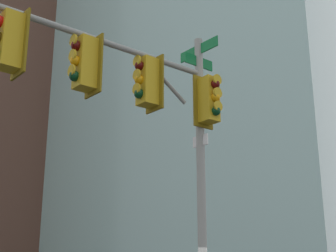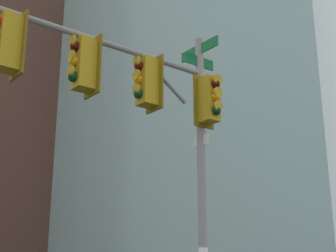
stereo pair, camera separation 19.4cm
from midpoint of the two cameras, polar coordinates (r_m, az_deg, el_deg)
signal_pole_assembly at (r=9.63m, az=-3.81°, el=2.90°), size 5.13×2.76×7.11m
building_brick_midblock at (r=52.12m, az=9.49°, el=0.78°), size 17.08×15.89×34.80m
building_brick_farside at (r=73.50m, az=-18.18°, el=-0.46°), size 16.44×19.92×42.83m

